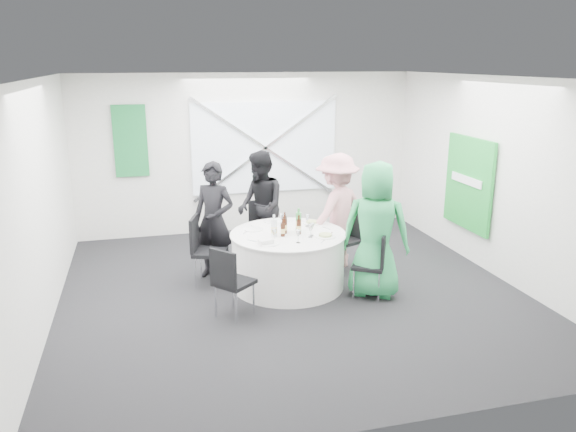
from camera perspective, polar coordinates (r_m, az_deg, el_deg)
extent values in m
plane|color=black|center=(7.62, 0.39, -7.65)|extent=(6.00, 6.00, 0.00)
plane|color=silver|center=(7.01, 0.43, 13.88)|extent=(6.00, 6.00, 0.00)
plane|color=silver|center=(10.06, -4.08, 6.36)|extent=(6.00, 0.00, 6.00)
plane|color=silver|center=(4.48, 10.50, -5.74)|extent=(6.00, 0.00, 6.00)
plane|color=silver|center=(7.05, -23.86, 1.04)|extent=(0.00, 6.00, 6.00)
plane|color=silver|center=(8.46, 20.46, 3.65)|extent=(0.00, 6.00, 6.00)
cube|color=silver|center=(10.07, -2.36, 6.97)|extent=(2.60, 0.03, 1.60)
cube|color=silver|center=(10.03, -2.31, 6.93)|extent=(2.63, 0.05, 1.84)
cube|color=silver|center=(10.03, -2.31, 6.93)|extent=(2.63, 0.05, 1.84)
cube|color=#156D31|center=(9.80, -15.72, 7.35)|extent=(0.55, 0.04, 1.20)
cube|color=green|center=(8.96, 17.86, 3.19)|extent=(0.05, 1.20, 1.40)
cylinder|color=silver|center=(7.67, 0.00, -4.54)|extent=(1.52, 1.52, 0.74)
cylinder|color=silver|center=(7.54, 0.00, -1.83)|extent=(1.56, 1.56, 0.02)
cube|color=black|center=(8.63, -2.37, -1.69)|extent=(0.45, 0.45, 0.05)
cube|color=black|center=(8.74, -2.76, 0.22)|extent=(0.40, 0.07, 0.45)
cylinder|color=silver|center=(8.90, -1.63, -2.72)|extent=(0.02, 0.02, 0.43)
cylinder|color=silver|center=(8.81, -3.72, -2.94)|extent=(0.02, 0.02, 0.43)
cylinder|color=silver|center=(8.60, -0.95, -3.38)|extent=(0.02, 0.02, 0.43)
cylinder|color=silver|center=(8.50, -3.11, -3.62)|extent=(0.02, 0.02, 0.43)
cube|color=black|center=(7.76, -7.92, -3.65)|extent=(0.55, 0.55, 0.05)
cube|color=black|center=(7.73, -9.51, -1.77)|extent=(0.17, 0.41, 0.47)
cylinder|color=silver|center=(8.05, -8.86, -4.85)|extent=(0.02, 0.02, 0.45)
cylinder|color=silver|center=(7.72, -9.40, -5.76)|extent=(0.02, 0.02, 0.45)
cylinder|color=silver|center=(7.98, -6.35, -4.93)|extent=(0.02, 0.02, 0.45)
cylinder|color=silver|center=(7.65, -6.79, -5.85)|extent=(0.02, 0.02, 0.45)
cube|color=black|center=(8.27, 5.70, -2.49)|extent=(0.55, 0.55, 0.05)
cube|color=black|center=(8.33, 6.77, -0.58)|extent=(0.19, 0.39, 0.45)
cylinder|color=silver|center=(8.34, 7.32, -4.10)|extent=(0.02, 0.02, 0.43)
cylinder|color=silver|center=(8.57, 5.72, -3.50)|extent=(0.02, 0.02, 0.43)
cylinder|color=silver|center=(8.12, 5.59, -4.61)|extent=(0.02, 0.02, 0.43)
cylinder|color=silver|center=(8.35, 3.99, -3.97)|extent=(0.02, 0.02, 0.43)
cube|color=black|center=(7.40, 8.23, -5.01)|extent=(0.55, 0.55, 0.05)
cube|color=black|center=(7.30, 9.77, -3.41)|extent=(0.24, 0.34, 0.43)
cylinder|color=silver|center=(7.31, 9.19, -7.18)|extent=(0.02, 0.02, 0.41)
cylinder|color=silver|center=(7.61, 9.58, -6.28)|extent=(0.02, 0.02, 0.41)
cylinder|color=silver|center=(7.36, 6.71, -6.93)|extent=(0.02, 0.02, 0.41)
cylinder|color=silver|center=(7.65, 7.19, -6.04)|extent=(0.02, 0.02, 0.41)
cube|color=black|center=(6.80, -5.49, -6.74)|extent=(0.57, 0.57, 0.05)
cube|color=black|center=(6.57, -6.62, -5.31)|extent=(0.28, 0.32, 0.43)
cylinder|color=silver|center=(6.87, -7.38, -8.60)|extent=(0.02, 0.02, 0.41)
cylinder|color=silver|center=(6.68, -5.25, -9.29)|extent=(0.02, 0.02, 0.41)
cylinder|color=silver|center=(7.10, -5.61, -7.73)|extent=(0.02, 0.02, 0.41)
cylinder|color=silver|center=(6.91, -3.51, -8.37)|extent=(0.02, 0.02, 0.41)
imported|color=black|center=(7.92, -7.54, -0.48)|extent=(0.73, 0.67, 1.67)
imported|color=black|center=(8.58, -2.81, 0.99)|extent=(0.54, 0.87, 1.70)
imported|color=#D68A91|center=(8.26, 4.96, 0.46)|extent=(1.22, 1.02, 1.72)
imported|color=#2A9B55|center=(7.30, 8.91, -1.42)|extent=(1.04, 0.93, 1.79)
cylinder|color=white|center=(8.08, -1.52, -0.51)|extent=(0.28, 0.28, 0.01)
cylinder|color=white|center=(7.70, -3.52, -1.36)|extent=(0.25, 0.25, 0.01)
cylinder|color=white|center=(7.99, 2.42, -0.72)|extent=(0.25, 0.25, 0.01)
cylinder|color=#92AE5E|center=(7.98, 2.42, -0.58)|extent=(0.16, 0.16, 0.02)
cylinder|color=white|center=(7.40, 3.82, -2.07)|extent=(0.26, 0.26, 0.01)
cylinder|color=#92AE5E|center=(7.39, 3.82, -1.92)|extent=(0.17, 0.17, 0.02)
cylinder|color=white|center=(7.11, -2.00, -2.79)|extent=(0.27, 0.27, 0.01)
cube|color=silver|center=(7.08, -2.28, -2.59)|extent=(0.20, 0.16, 0.05)
cylinder|color=#3C180B|center=(7.51, -0.32, -1.01)|extent=(0.06, 0.06, 0.21)
cylinder|color=#3C180B|center=(7.47, -0.32, -0.03)|extent=(0.02, 0.02, 0.06)
cylinder|color=#E4C979|center=(7.51, -0.32, -1.16)|extent=(0.06, 0.06, 0.07)
cylinder|color=#3C180B|center=(7.57, -0.34, -0.83)|extent=(0.06, 0.06, 0.22)
cylinder|color=#3C180B|center=(7.54, -0.34, 0.18)|extent=(0.02, 0.02, 0.06)
cylinder|color=#E4C979|center=(7.58, -0.34, -0.98)|extent=(0.06, 0.06, 0.08)
cylinder|color=#3C180B|center=(7.48, 1.11, -1.11)|extent=(0.06, 0.06, 0.20)
cylinder|color=#3C180B|center=(7.44, 1.11, -0.14)|extent=(0.02, 0.02, 0.06)
cylinder|color=#E4C979|center=(7.48, 1.11, -1.25)|extent=(0.06, 0.06, 0.07)
cylinder|color=#3C180B|center=(7.39, -0.53, -1.38)|extent=(0.06, 0.06, 0.18)
cylinder|color=#3C180B|center=(7.35, -0.53, -0.47)|extent=(0.02, 0.02, 0.06)
cylinder|color=#E4C979|center=(7.39, -0.53, -1.52)|extent=(0.06, 0.06, 0.06)
cylinder|color=green|center=(7.60, 1.08, -0.60)|extent=(0.08, 0.08, 0.26)
cylinder|color=green|center=(7.56, 1.08, 0.56)|extent=(0.03, 0.03, 0.06)
cylinder|color=#E4C979|center=(7.61, 1.08, -0.79)|extent=(0.08, 0.08, 0.09)
cylinder|color=white|center=(7.36, -1.42, -1.22)|extent=(0.08, 0.08, 0.24)
cylinder|color=white|center=(7.32, -1.43, -0.10)|extent=(0.03, 0.03, 0.06)
cylinder|color=#E4C979|center=(7.37, -1.42, -1.40)|extent=(0.08, 0.08, 0.08)
cylinder|color=white|center=(7.85, 1.95, -1.04)|extent=(0.06, 0.06, 0.00)
cylinder|color=white|center=(7.84, 1.95, -0.68)|extent=(0.01, 0.01, 0.10)
cone|color=white|center=(7.82, 1.96, -0.14)|extent=(0.07, 0.07, 0.08)
cylinder|color=white|center=(7.38, 2.29, -2.15)|extent=(0.06, 0.06, 0.00)
cylinder|color=white|center=(7.36, 2.29, -1.76)|extent=(0.01, 0.01, 0.10)
cone|color=white|center=(7.34, 2.30, -1.20)|extent=(0.07, 0.07, 0.08)
cylinder|color=white|center=(7.87, -0.69, -0.99)|extent=(0.06, 0.06, 0.00)
cylinder|color=white|center=(7.86, -0.69, -0.62)|extent=(0.01, 0.01, 0.10)
cone|color=white|center=(7.84, -0.69, -0.09)|extent=(0.07, 0.07, 0.08)
cylinder|color=white|center=(7.44, 2.43, -1.99)|extent=(0.06, 0.06, 0.00)
cylinder|color=white|center=(7.43, 2.43, -1.61)|extent=(0.01, 0.01, 0.10)
cone|color=white|center=(7.41, 2.44, -1.05)|extent=(0.07, 0.07, 0.08)
cylinder|color=white|center=(7.18, -1.41, -2.64)|extent=(0.06, 0.06, 0.00)
cylinder|color=white|center=(7.17, -1.41, -2.24)|extent=(0.01, 0.01, 0.10)
cone|color=white|center=(7.14, -1.42, -1.66)|extent=(0.07, 0.07, 0.08)
cylinder|color=white|center=(7.16, 1.04, -2.71)|extent=(0.06, 0.06, 0.00)
cylinder|color=white|center=(7.14, 1.04, -2.31)|extent=(0.01, 0.01, 0.10)
cone|color=white|center=(7.12, 1.04, -1.73)|extent=(0.07, 0.07, 0.08)
cube|color=silver|center=(7.77, 3.92, -1.24)|extent=(0.08, 0.14, 0.01)
cube|color=silver|center=(8.04, 1.85, -0.64)|extent=(0.09, 0.14, 0.01)
cube|color=silver|center=(8.09, 0.06, -0.52)|extent=(0.15, 0.02, 0.01)
cube|color=silver|center=(8.04, -1.81, -0.64)|extent=(0.15, 0.03, 0.01)
cube|color=silver|center=(7.81, -3.77, -1.16)|extent=(0.08, 0.14, 0.01)
cube|color=silver|center=(7.58, -4.35, -1.68)|extent=(0.10, 0.13, 0.01)
cube|color=silver|center=(7.23, -3.69, -2.53)|extent=(0.11, 0.13, 0.01)
cube|color=silver|center=(7.04, -1.78, -3.03)|extent=(0.10, 0.13, 0.01)
cube|color=silver|center=(7.20, 3.53, -2.60)|extent=(0.10, 0.13, 0.01)
cube|color=silver|center=(7.53, 4.38, -1.81)|extent=(0.10, 0.13, 0.01)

